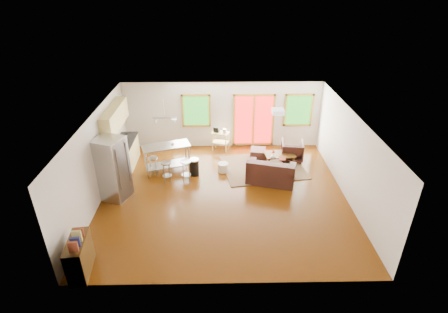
{
  "coord_description": "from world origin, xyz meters",
  "views": [
    {
      "loc": [
        -0.17,
        -9.07,
        6.17
      ],
      "look_at": [
        0.0,
        0.3,
        1.2
      ],
      "focal_mm": 28.0,
      "sensor_mm": 36.0,
      "label": 1
    }
  ],
  "objects_px": {
    "rug": "(263,167)",
    "coffee_table": "(280,155)",
    "refrigerator": "(113,169)",
    "kitchen_cart": "(220,135)",
    "loveseat": "(271,173)",
    "armchair": "(292,150)",
    "ottoman": "(258,154)",
    "island": "(167,154)"
  },
  "relations": [
    {
      "from": "loveseat",
      "to": "refrigerator",
      "type": "distance_m",
      "value": 4.97
    },
    {
      "from": "armchair",
      "to": "ottoman",
      "type": "height_order",
      "value": "armchair"
    },
    {
      "from": "loveseat",
      "to": "kitchen_cart",
      "type": "relative_size",
      "value": 1.79
    },
    {
      "from": "refrigerator",
      "to": "armchair",
      "type": "bearing_deg",
      "value": 41.81
    },
    {
      "from": "armchair",
      "to": "refrigerator",
      "type": "bearing_deg",
      "value": 29.22
    },
    {
      "from": "coffee_table",
      "to": "ottoman",
      "type": "height_order",
      "value": "coffee_table"
    },
    {
      "from": "coffee_table",
      "to": "armchair",
      "type": "bearing_deg",
      "value": 35.18
    },
    {
      "from": "rug",
      "to": "kitchen_cart",
      "type": "relative_size",
      "value": 2.89
    },
    {
      "from": "ottoman",
      "to": "coffee_table",
      "type": "bearing_deg",
      "value": -33.79
    },
    {
      "from": "coffee_table",
      "to": "ottoman",
      "type": "distance_m",
      "value": 0.89
    },
    {
      "from": "rug",
      "to": "island",
      "type": "distance_m",
      "value": 3.42
    },
    {
      "from": "refrigerator",
      "to": "rug",
      "type": "bearing_deg",
      "value": 40.06
    },
    {
      "from": "loveseat",
      "to": "kitchen_cart",
      "type": "xyz_separation_m",
      "value": [
        -1.64,
        2.36,
        0.33
      ]
    },
    {
      "from": "kitchen_cart",
      "to": "loveseat",
      "type": "bearing_deg",
      "value": -55.09
    },
    {
      "from": "coffee_table",
      "to": "refrigerator",
      "type": "height_order",
      "value": "refrigerator"
    },
    {
      "from": "loveseat",
      "to": "refrigerator",
      "type": "xyz_separation_m",
      "value": [
        -4.87,
        -0.76,
        0.66
      ]
    },
    {
      "from": "refrigerator",
      "to": "island",
      "type": "height_order",
      "value": "refrigerator"
    },
    {
      "from": "coffee_table",
      "to": "kitchen_cart",
      "type": "distance_m",
      "value": 2.44
    },
    {
      "from": "ottoman",
      "to": "kitchen_cart",
      "type": "bearing_deg",
      "value": 154.36
    },
    {
      "from": "ottoman",
      "to": "armchair",
      "type": "bearing_deg",
      "value": -5.8
    },
    {
      "from": "loveseat",
      "to": "ottoman",
      "type": "distance_m",
      "value": 1.71
    },
    {
      "from": "ottoman",
      "to": "kitchen_cart",
      "type": "xyz_separation_m",
      "value": [
        -1.4,
        0.67,
        0.48
      ]
    },
    {
      "from": "loveseat",
      "to": "island",
      "type": "bearing_deg",
      "value": -176.6
    },
    {
      "from": "rug",
      "to": "coffee_table",
      "type": "distance_m",
      "value": 0.74
    },
    {
      "from": "coffee_table",
      "to": "armchair",
      "type": "height_order",
      "value": "armchair"
    },
    {
      "from": "loveseat",
      "to": "coffee_table",
      "type": "bearing_deg",
      "value": 83.77
    },
    {
      "from": "armchair",
      "to": "kitchen_cart",
      "type": "height_order",
      "value": "kitchen_cart"
    },
    {
      "from": "loveseat",
      "to": "ottoman",
      "type": "height_order",
      "value": "loveseat"
    },
    {
      "from": "coffee_table",
      "to": "refrigerator",
      "type": "distance_m",
      "value": 5.73
    },
    {
      "from": "coffee_table",
      "to": "ottoman",
      "type": "xyz_separation_m",
      "value": [
        -0.73,
        0.49,
        -0.18
      ]
    },
    {
      "from": "loveseat",
      "to": "refrigerator",
      "type": "bearing_deg",
      "value": -155.37
    },
    {
      "from": "refrigerator",
      "to": "kitchen_cart",
      "type": "relative_size",
      "value": 2.05
    },
    {
      "from": "island",
      "to": "ottoman",
      "type": "bearing_deg",
      "value": 15.91
    },
    {
      "from": "coffee_table",
      "to": "rug",
      "type": "bearing_deg",
      "value": -157.81
    },
    {
      "from": "coffee_table",
      "to": "ottoman",
      "type": "bearing_deg",
      "value": 146.21
    },
    {
      "from": "rug",
      "to": "armchair",
      "type": "xyz_separation_m",
      "value": [
        1.12,
        0.61,
        0.39
      ]
    },
    {
      "from": "rug",
      "to": "loveseat",
      "type": "relative_size",
      "value": 1.61
    },
    {
      "from": "armchair",
      "to": "coffee_table",
      "type": "bearing_deg",
      "value": 42.84
    },
    {
      "from": "rug",
      "to": "refrigerator",
      "type": "relative_size",
      "value": 1.41
    },
    {
      "from": "loveseat",
      "to": "refrigerator",
      "type": "relative_size",
      "value": 0.87
    },
    {
      "from": "rug",
      "to": "loveseat",
      "type": "height_order",
      "value": "loveseat"
    },
    {
      "from": "armchair",
      "to": "kitchen_cart",
      "type": "relative_size",
      "value": 0.83
    }
  ]
}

